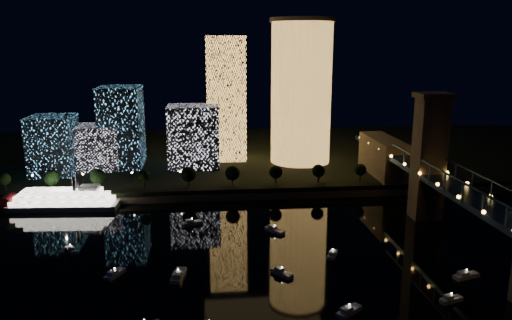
# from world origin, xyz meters

# --- Properties ---
(ground) EXTENTS (520.00, 520.00, 0.00)m
(ground) POSITION_xyz_m (0.00, 0.00, 0.00)
(ground) COLOR black
(ground) RESTS_ON ground
(far_bank) EXTENTS (420.00, 160.00, 5.00)m
(far_bank) POSITION_xyz_m (0.00, 160.00, 2.50)
(far_bank) COLOR black
(far_bank) RESTS_ON ground
(seawall) EXTENTS (420.00, 6.00, 3.00)m
(seawall) POSITION_xyz_m (0.00, 82.00, 1.50)
(seawall) COLOR #6B5E4C
(seawall) RESTS_ON ground
(tower_cylindrical) EXTENTS (34.00, 34.00, 76.13)m
(tower_cylindrical) POSITION_xyz_m (29.36, 130.90, 43.19)
(tower_cylindrical) COLOR #EEA84C
(tower_cylindrical) RESTS_ON far_bank
(tower_rectangular) EXTENTS (21.12, 21.12, 67.21)m
(tower_rectangular) POSITION_xyz_m (-10.35, 142.78, 38.61)
(tower_rectangular) COLOR #EEA84C
(tower_rectangular) RESTS_ON far_bank
(midrise_blocks) EXTENTS (91.91, 38.56, 41.64)m
(midrise_blocks) POSITION_xyz_m (-63.26, 126.21, 21.66)
(midrise_blocks) COLOR white
(midrise_blocks) RESTS_ON far_bank
(truss_bridge) EXTENTS (13.00, 266.00, 50.00)m
(truss_bridge) POSITION_xyz_m (65.00, 3.72, 16.25)
(truss_bridge) COLOR navy
(truss_bridge) RESTS_ON ground
(riverboat) EXTENTS (49.46, 13.60, 14.72)m
(riverboat) POSITION_xyz_m (-84.50, 75.93, 3.78)
(riverboat) COLOR silver
(riverboat) RESTS_ON ground
(motorboats) EXTENTS (129.56, 78.09, 2.78)m
(motorboats) POSITION_xyz_m (-8.81, 6.34, 0.81)
(motorboats) COLOR silver
(motorboats) RESTS_ON ground
(esplanade_trees) EXTENTS (165.56, 7.00, 9.00)m
(esplanade_trees) POSITION_xyz_m (-32.30, 88.00, 10.47)
(esplanade_trees) COLOR black
(esplanade_trees) RESTS_ON far_bank
(street_lamps) EXTENTS (132.70, 0.70, 5.65)m
(street_lamps) POSITION_xyz_m (-34.00, 94.00, 9.02)
(street_lamps) COLOR black
(street_lamps) RESTS_ON far_bank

